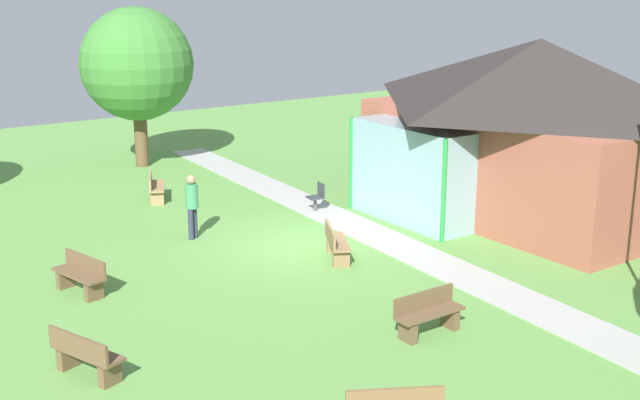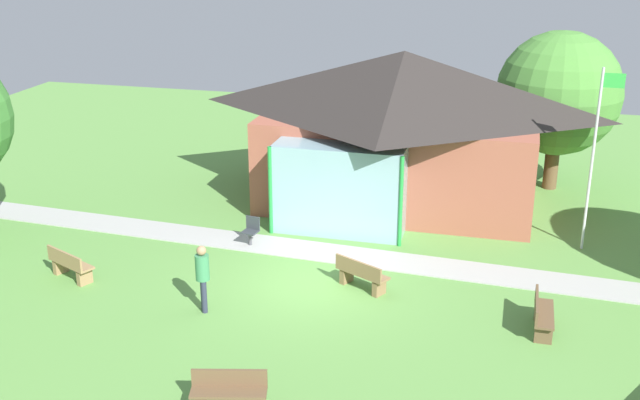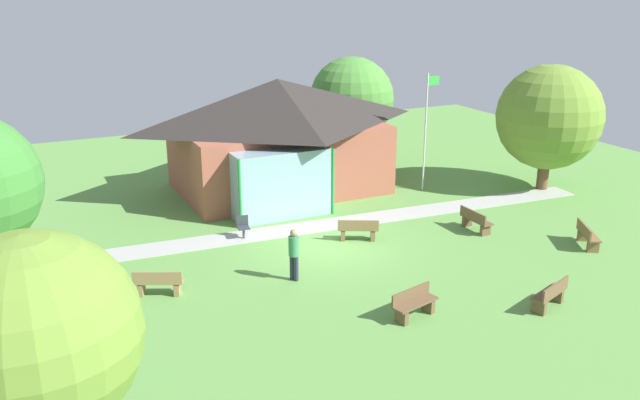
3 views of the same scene
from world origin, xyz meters
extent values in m
plane|color=#609947|center=(0.00, 0.00, 0.00)|extent=(44.00, 44.00, 0.00)
cube|color=#A35642|center=(1.07, 7.36, 1.54)|extent=(8.83, 5.94, 3.07)
pyramid|color=#2D2826|center=(1.07, 7.36, 4.07)|extent=(9.83, 6.94, 2.00)
cube|color=#8CB2BF|center=(-0.26, 3.79, 1.38)|extent=(3.98, 1.20, 2.76)
cylinder|color=green|center=(-2.24, 3.19, 1.38)|extent=(0.12, 0.12, 2.76)
cylinder|color=green|center=(1.73, 3.19, 1.38)|extent=(0.12, 0.12, 2.76)
cube|color=#ADADA8|center=(0.00, 2.11, 0.01)|extent=(25.52, 2.80, 0.03)
cylinder|color=silver|center=(6.95, 4.35, 2.67)|extent=(0.08, 0.08, 5.34)
cube|color=green|center=(7.25, 4.35, 4.99)|extent=(0.60, 0.02, 0.40)
cube|color=brown|center=(-0.19, -5.85, 0.45)|extent=(1.56, 0.79, 0.06)
cube|color=brown|center=(-0.24, -5.67, 0.66)|extent=(1.47, 0.42, 0.36)
cube|color=olive|center=(1.25, 0.15, 0.45)|extent=(1.53, 1.09, 0.06)
cube|color=olive|center=(0.76, 0.41, 0.20)|extent=(0.33, 0.43, 0.39)
cube|color=olive|center=(1.74, -0.10, 0.20)|extent=(0.33, 0.43, 0.39)
cube|color=olive|center=(1.16, -0.02, 0.66)|extent=(1.36, 0.75, 0.36)
cube|color=#9E7A51|center=(-6.43, -1.22, 0.45)|extent=(1.55, 1.03, 0.06)
cube|color=#9E7A51|center=(-6.93, -0.99, 0.20)|extent=(0.31, 0.43, 0.39)
cube|color=#9E7A51|center=(-5.93, -1.45, 0.20)|extent=(0.31, 0.43, 0.39)
cube|color=#9E7A51|center=(-6.51, -1.39, 0.66)|extent=(1.39, 0.68, 0.36)
cube|color=brown|center=(5.81, -0.97, 0.45)|extent=(0.44, 1.50, 0.06)
cube|color=brown|center=(5.81, -0.42, 0.20)|extent=(0.40, 0.16, 0.39)
cube|color=brown|center=(5.81, -1.52, 0.20)|extent=(0.40, 0.16, 0.39)
cube|color=brown|center=(5.62, -0.97, 0.66)|extent=(0.06, 1.50, 0.36)
cube|color=#33383D|center=(-2.54, 2.08, 0.44)|extent=(0.50, 0.50, 0.04)
cube|color=#33383D|center=(-2.51, 2.28, 0.66)|extent=(0.44, 0.11, 0.40)
cylinder|color=#4C4C51|center=(-2.54, 2.08, 0.21)|extent=(0.10, 0.10, 0.42)
cylinder|color=#4C4C51|center=(-2.54, 2.08, 0.01)|extent=(0.36, 0.36, 0.02)
cylinder|color=#2D3347|center=(-2.25, -2.12, 0.42)|extent=(0.14, 0.14, 0.85)
cylinder|color=#2D3347|center=(-2.33, -1.96, 0.42)|extent=(0.14, 0.14, 0.85)
cylinder|color=#3F8C59|center=(-2.29, -2.04, 1.18)|extent=(0.34, 0.34, 0.65)
sphere|color=tan|center=(-2.29, -2.04, 1.62)|extent=(0.24, 0.24, 0.24)
cylinder|color=brown|center=(6.10, 9.74, 0.92)|extent=(0.49, 0.49, 1.84)
sphere|color=#4C8C38|center=(6.10, 9.74, 3.45)|extent=(4.28, 4.28, 4.28)
camera|label=1|loc=(16.60, -11.11, 6.76)|focal=45.72mm
camera|label=2|loc=(4.86, -18.15, 9.26)|focal=44.21mm
camera|label=3|loc=(-10.07, -20.11, 9.15)|focal=37.58mm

